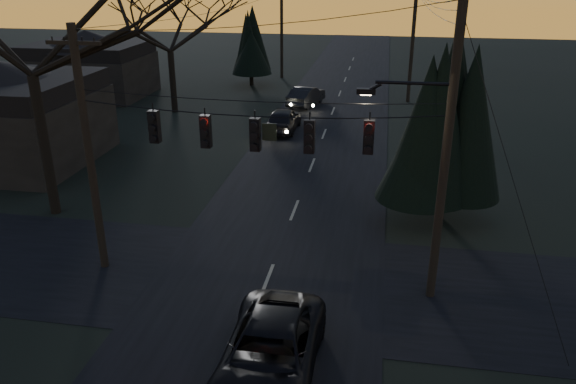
% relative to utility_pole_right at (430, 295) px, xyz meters
% --- Properties ---
extents(main_road, '(8.00, 120.00, 0.02)m').
position_rel_utility_pole_right_xyz_m(main_road, '(-5.50, 10.00, 0.01)').
color(main_road, black).
rests_on(main_road, ground).
extents(cross_road, '(60.00, 7.00, 0.02)m').
position_rel_utility_pole_right_xyz_m(cross_road, '(-5.50, 0.00, 0.01)').
color(cross_road, black).
rests_on(cross_road, ground).
extents(utility_pole_right, '(5.00, 0.30, 10.00)m').
position_rel_utility_pole_right_xyz_m(utility_pole_right, '(0.00, 0.00, 0.00)').
color(utility_pole_right, black).
rests_on(utility_pole_right, ground).
extents(utility_pole_left, '(1.80, 0.30, 8.50)m').
position_rel_utility_pole_right_xyz_m(utility_pole_left, '(-11.50, 0.00, 0.00)').
color(utility_pole_left, black).
rests_on(utility_pole_left, ground).
extents(utility_pole_far_r, '(1.80, 0.30, 8.50)m').
position_rel_utility_pole_right_xyz_m(utility_pole_far_r, '(0.00, 28.00, 0.00)').
color(utility_pole_far_r, black).
rests_on(utility_pole_far_r, ground).
extents(utility_pole_far_l, '(0.30, 0.30, 8.00)m').
position_rel_utility_pole_right_xyz_m(utility_pole_far_l, '(-11.50, 36.00, 0.00)').
color(utility_pole_far_l, black).
rests_on(utility_pole_far_l, ground).
extents(span_signal_assembly, '(11.50, 0.44, 1.52)m').
position_rel_utility_pole_right_xyz_m(span_signal_assembly, '(-5.74, 0.00, 5.30)').
color(span_signal_assembly, black).
rests_on(span_signal_assembly, ground).
extents(bare_tree_left, '(11.16, 11.16, 12.02)m').
position_rel_utility_pole_right_xyz_m(bare_tree_left, '(-15.81, 4.03, 8.41)').
color(bare_tree_left, black).
rests_on(bare_tree_left, ground).
extents(evergreen_right, '(4.44, 4.44, 7.45)m').
position_rel_utility_pole_right_xyz_m(evergreen_right, '(0.77, 6.21, 4.32)').
color(evergreen_right, black).
rests_on(evergreen_right, ground).
extents(bare_tree_dist, '(7.70, 7.70, 8.68)m').
position_rel_utility_pole_right_xyz_m(bare_tree_dist, '(-16.93, 21.94, 6.06)').
color(bare_tree_dist, black).
rests_on(bare_tree_dist, ground).
extents(evergreen_dist, '(3.48, 3.48, 6.02)m').
position_rel_utility_pole_right_xyz_m(evergreen_dist, '(-13.53, 32.12, 3.60)').
color(evergreen_dist, black).
rests_on(evergreen_dist, ground).
extents(house_left_far, '(9.00, 7.00, 5.20)m').
position_rel_utility_pole_right_xyz_m(house_left_far, '(-25.50, 26.00, 2.60)').
color(house_left_far, black).
rests_on(house_left_far, ground).
extents(suv_near, '(2.48, 5.38, 1.49)m').
position_rel_utility_pole_right_xyz_m(suv_near, '(-4.44, -4.75, 0.75)').
color(suv_near, black).
rests_on(suv_near, ground).
extents(sedan_oncoming_a, '(1.89, 4.50, 1.52)m').
position_rel_utility_pole_right_xyz_m(sedan_oncoming_a, '(-8.19, 18.25, 0.76)').
color(sedan_oncoming_a, black).
rests_on(sedan_oncoming_a, ground).
extents(sedan_oncoming_b, '(2.58, 4.62, 1.44)m').
position_rel_utility_pole_right_xyz_m(sedan_oncoming_b, '(-7.70, 25.42, 0.72)').
color(sedan_oncoming_b, black).
rests_on(sedan_oncoming_b, ground).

